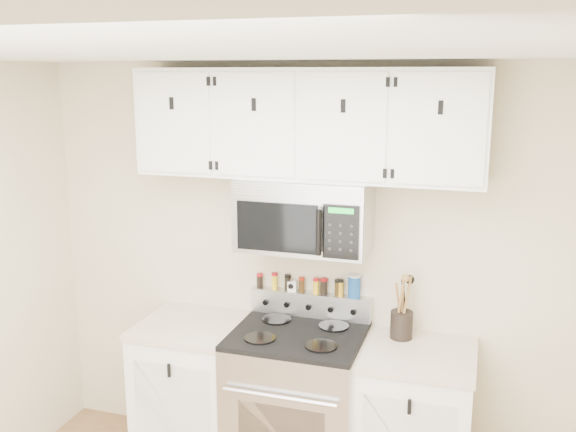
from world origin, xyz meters
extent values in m
cube|color=#BDAC8E|center=(0.00, 1.75, 1.25)|extent=(3.50, 0.01, 2.50)
cube|color=white|center=(0.00, 0.00, 2.50)|extent=(3.50, 3.50, 0.01)
cube|color=#B7B7BA|center=(0.00, 1.43, 0.46)|extent=(0.76, 0.65, 0.92)
cube|color=black|center=(0.00, 1.43, 0.94)|extent=(0.76, 0.65, 0.03)
cube|color=#B7B7BA|center=(0.00, 1.71, 1.03)|extent=(0.76, 0.08, 0.15)
cylinder|color=black|center=(-0.18, 1.28, 0.96)|extent=(0.18, 0.18, 0.01)
cylinder|color=black|center=(0.18, 1.28, 0.96)|extent=(0.18, 0.18, 0.01)
cylinder|color=black|center=(-0.18, 1.57, 0.96)|extent=(0.18, 0.18, 0.01)
cylinder|color=black|center=(0.18, 1.57, 0.96)|extent=(0.18, 0.18, 0.01)
cube|color=white|center=(-0.69, 1.45, 0.44)|extent=(0.62, 0.60, 0.88)
cube|color=#BAA78E|center=(-0.69, 1.45, 0.90)|extent=(0.64, 0.62, 0.04)
cube|color=white|center=(0.69, 1.45, 0.44)|extent=(0.62, 0.60, 0.88)
cube|color=#BAA78E|center=(0.69, 1.45, 0.90)|extent=(0.64, 0.62, 0.04)
cube|color=#9E9EA3|center=(0.00, 1.56, 1.63)|extent=(0.76, 0.38, 0.42)
cube|color=#B7B7BA|center=(0.00, 1.36, 1.80)|extent=(0.73, 0.01, 0.08)
cube|color=black|center=(-0.10, 1.36, 1.59)|extent=(0.47, 0.01, 0.28)
cube|color=black|center=(0.26, 1.36, 1.59)|extent=(0.20, 0.01, 0.30)
cylinder|color=black|center=(0.15, 1.33, 1.59)|extent=(0.03, 0.03, 0.26)
cube|color=white|center=(0.00, 1.58, 2.15)|extent=(2.00, 0.33, 0.62)
cube|color=white|center=(-0.75, 1.41, 2.15)|extent=(0.46, 0.01, 0.57)
cube|color=black|center=(-0.75, 1.41, 2.26)|extent=(0.02, 0.01, 0.07)
cube|color=white|center=(-0.25, 1.41, 2.15)|extent=(0.46, 0.01, 0.57)
cube|color=black|center=(-0.25, 1.41, 2.26)|extent=(0.03, 0.01, 0.07)
cube|color=white|center=(0.25, 1.41, 2.15)|extent=(0.46, 0.01, 0.57)
cube|color=black|center=(0.25, 1.41, 2.26)|extent=(0.03, 0.01, 0.07)
cube|color=white|center=(0.75, 1.41, 2.15)|extent=(0.46, 0.01, 0.57)
cube|color=black|center=(0.75, 1.41, 2.26)|extent=(0.02, 0.01, 0.07)
cylinder|color=black|center=(0.58, 1.60, 1.00)|extent=(0.13, 0.13, 0.16)
cylinder|color=olive|center=(0.58, 1.60, 1.13)|extent=(0.02, 0.02, 0.30)
cylinder|color=olive|center=(0.60, 1.59, 1.14)|extent=(0.02, 0.02, 0.32)
cylinder|color=olive|center=(0.55, 1.61, 1.11)|extent=(0.02, 0.02, 0.28)
cylinder|color=black|center=(0.59, 1.62, 1.12)|extent=(0.02, 0.02, 0.29)
cylinder|color=olive|center=(0.57, 1.58, 1.13)|extent=(0.02, 0.02, 0.31)
cube|color=white|center=(-0.12, 1.71, 1.13)|extent=(0.07, 0.06, 0.06)
cylinder|color=#164C9A|center=(0.27, 1.71, 1.17)|extent=(0.08, 0.08, 0.13)
cylinder|color=white|center=(0.27, 1.71, 1.24)|extent=(0.08, 0.08, 0.01)
cylinder|color=black|center=(-0.34, 1.71, 1.14)|extent=(0.04, 0.04, 0.08)
cylinder|color=#B20D19|center=(-0.34, 1.71, 1.18)|extent=(0.04, 0.04, 0.02)
cylinder|color=yellow|center=(-0.24, 1.71, 1.14)|extent=(0.04, 0.04, 0.09)
cylinder|color=#A00C1C|center=(-0.24, 1.71, 1.20)|extent=(0.04, 0.04, 0.02)
cylinder|color=black|center=(-0.15, 1.71, 1.14)|extent=(0.04, 0.04, 0.09)
cylinder|color=black|center=(-0.15, 1.71, 1.19)|extent=(0.04, 0.04, 0.02)
cylinder|color=#3A260E|center=(-0.06, 1.71, 1.14)|extent=(0.04, 0.04, 0.08)
cylinder|color=#A11C0C|center=(-0.06, 1.71, 1.19)|extent=(0.04, 0.04, 0.02)
cylinder|color=yellow|center=(0.03, 1.71, 1.14)|extent=(0.04, 0.04, 0.08)
cylinder|color=#AC0D15|center=(0.03, 1.71, 1.19)|extent=(0.04, 0.04, 0.02)
cylinder|color=black|center=(0.08, 1.71, 1.14)|extent=(0.04, 0.04, 0.09)
cylinder|color=#9A0B0F|center=(0.08, 1.71, 1.19)|extent=(0.04, 0.04, 0.02)
cylinder|color=#3E2C0F|center=(0.17, 1.71, 1.14)|extent=(0.04, 0.04, 0.09)
cylinder|color=black|center=(0.17, 1.71, 1.19)|extent=(0.04, 0.04, 0.02)
cylinder|color=gold|center=(0.19, 1.71, 1.14)|extent=(0.03, 0.03, 0.09)
cylinder|color=black|center=(0.19, 1.71, 1.20)|extent=(0.04, 0.04, 0.02)
camera|label=1|loc=(0.99, -1.93, 2.43)|focal=40.00mm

